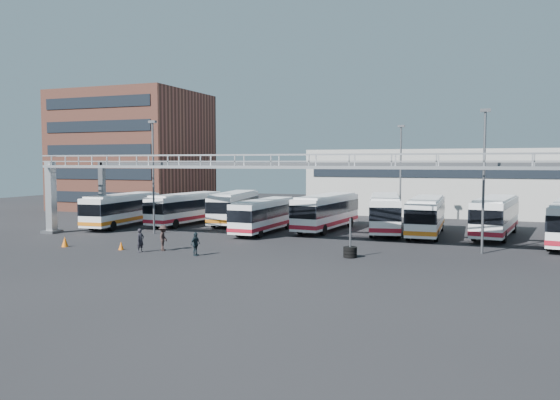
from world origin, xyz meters
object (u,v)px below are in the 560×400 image
(bus_4, at_px, (326,211))
(bus_5, at_px, (385,212))
(pedestrian_c, at_px, (164,238))
(tire_stack, at_px, (350,251))
(cone_right, at_px, (121,246))
(light_pole_mid, at_px, (484,173))
(bus_0, at_px, (122,209))
(pedestrian_d, at_px, (195,244))
(bus_6, at_px, (426,215))
(pedestrian_a, at_px, (140,240))
(light_pole_back, at_px, (401,170))
(bus_2, at_px, (234,206))
(bus_7, at_px, (495,215))
(cone_left, at_px, (65,242))
(bus_1, at_px, (186,207))
(bus_3, at_px, (264,214))
(light_pole_left, at_px, (153,171))

(bus_4, bearing_deg, bus_5, 10.03)
(pedestrian_c, xyz_separation_m, tire_stack, (13.48, 2.04, -0.49))
(tire_stack, bearing_deg, cone_right, -170.26)
(light_pole_mid, distance_m, bus_0, 34.53)
(light_pole_mid, bearing_deg, pedestrian_d, -156.62)
(bus_0, bearing_deg, bus_4, 7.81)
(bus_6, bearing_deg, bus_0, -173.37)
(bus_4, relative_size, cone_right, 18.21)
(pedestrian_a, bearing_deg, light_pole_back, -23.95)
(bus_4, relative_size, pedestrian_a, 6.63)
(bus_0, bearing_deg, tire_stack, -24.37)
(pedestrian_a, bearing_deg, bus_2, 13.57)
(light_pole_back, xyz_separation_m, bus_7, (8.97, -5.35, -3.82))
(bus_0, xyz_separation_m, bus_4, (20.06, 4.37, 0.06))
(bus_0, bearing_deg, bus_5, 6.14)
(light_pole_mid, height_order, cone_left, light_pole_mid)
(bus_1, bearing_deg, light_pole_back, 23.45)
(pedestrian_c, bearing_deg, pedestrian_a, 118.90)
(pedestrian_d, distance_m, tire_stack, 10.68)
(bus_3, xyz_separation_m, bus_4, (4.84, 3.79, 0.18))
(tire_stack, bearing_deg, bus_6, 74.56)
(bus_2, bearing_deg, bus_4, -18.55)
(bus_5, bearing_deg, bus_3, -167.99)
(light_pole_mid, relative_size, pedestrian_a, 5.96)
(bus_6, relative_size, tire_stack, 4.16)
(bus_2, height_order, tire_stack, bus_2)
(light_pole_left, distance_m, bus_0, 7.95)
(light_pole_left, height_order, bus_3, light_pole_left)
(bus_4, height_order, bus_5, bus_5)
(light_pole_left, xyz_separation_m, pedestrian_c, (6.14, -7.93, -4.79))
(bus_6, bearing_deg, light_pole_back, 115.07)
(bus_0, bearing_deg, bus_3, -2.29)
(light_pole_mid, xyz_separation_m, bus_2, (-24.50, 10.48, -3.88))
(bus_5, bearing_deg, pedestrian_d, -130.52)
(bus_2, distance_m, pedestrian_c, 17.63)
(bus_0, relative_size, cone_right, 17.54)
(cone_left, bearing_deg, pedestrian_a, -0.34)
(bus_4, bearing_deg, bus_7, 9.10)
(bus_5, height_order, pedestrian_a, bus_5)
(bus_0, distance_m, cone_right, 15.19)
(bus_3, bearing_deg, cone_left, -128.70)
(light_pole_back, distance_m, bus_1, 22.31)
(light_pole_mid, bearing_deg, bus_3, 165.19)
(bus_7, relative_size, pedestrian_d, 7.04)
(bus_0, relative_size, tire_stack, 4.10)
(bus_7, relative_size, pedestrian_a, 6.76)
(bus_2, xyz_separation_m, bus_3, (5.68, -5.51, -0.15))
(pedestrian_d, bearing_deg, bus_1, 39.41)
(light_pole_mid, bearing_deg, tire_stack, -149.75)
(cone_right, bearing_deg, light_pole_left, 108.85)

